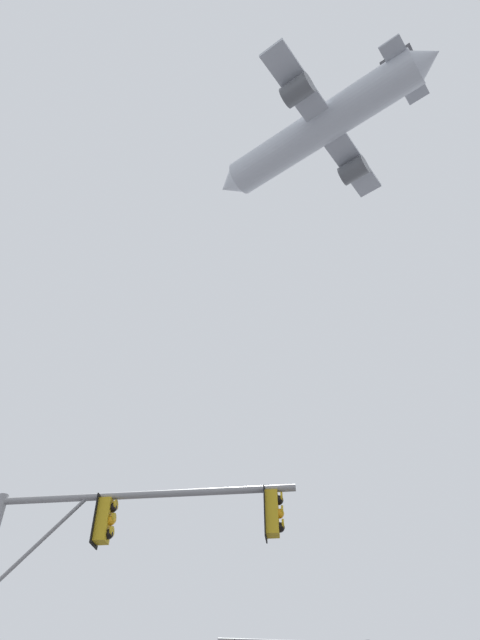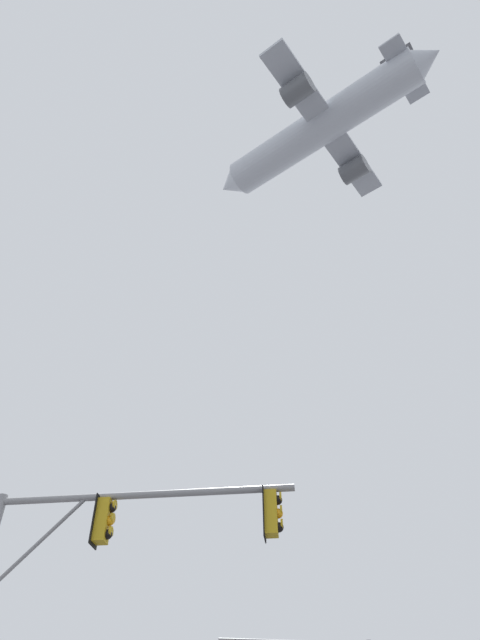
# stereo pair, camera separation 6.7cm
# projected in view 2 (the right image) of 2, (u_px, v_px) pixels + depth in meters

# --- Properties ---
(signal_pole_near) EXTENTS (6.47, 1.23, 6.36)m
(signal_pole_near) POSITION_uv_depth(u_px,v_px,m) (89.00, 565.00, 11.05)
(signal_pole_near) COLOR gray
(signal_pole_near) RESTS_ON ground
(airplane) EXTENTS (17.75, 15.35, 5.71)m
(airplane) POSITION_uv_depth(u_px,v_px,m) (321.00, 127.00, 45.98)
(airplane) COLOR #B7BCC6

